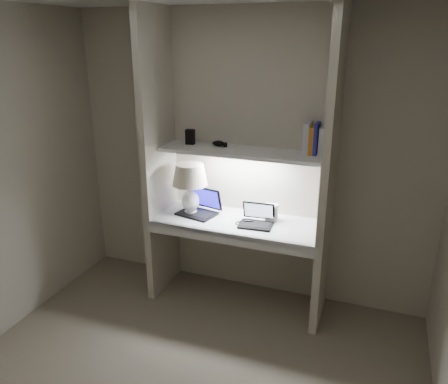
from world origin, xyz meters
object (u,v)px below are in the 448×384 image
at_px(speaker, 272,212).
at_px(book_row, 319,140).
at_px(laptop_netbook, 257,220).
at_px(laptop_main, 200,208).
at_px(table_lamp, 190,181).

xyz_separation_m(speaker, book_row, (0.34, 0.08, 0.64)).
bearing_deg(speaker, laptop_netbook, -131.49).
height_order(laptop_main, speaker, laptop_main).
bearing_deg(speaker, book_row, 7.60).
distance_m(table_lamp, speaker, 0.76).
relative_size(laptop_main, speaker, 2.62).
bearing_deg(book_row, table_lamp, -170.75).
xyz_separation_m(laptop_netbook, book_row, (0.44, 0.21, 0.67)).
distance_m(laptop_main, laptop_netbook, 0.55).
bearing_deg(laptop_netbook, speaker, 49.87).
height_order(speaker, book_row, book_row).
distance_m(laptop_netbook, speaker, 0.16).
xyz_separation_m(table_lamp, laptop_netbook, (0.62, -0.03, -0.26)).
bearing_deg(laptop_netbook, table_lamp, 172.98).
bearing_deg(laptop_main, speaker, 18.69).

